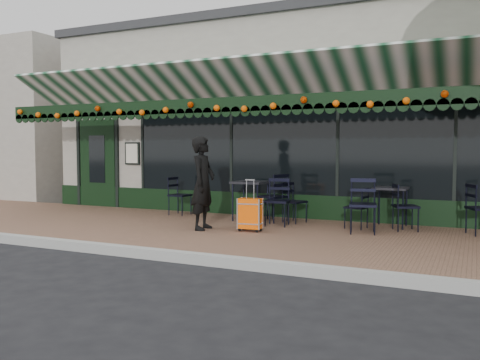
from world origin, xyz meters
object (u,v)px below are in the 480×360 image
at_px(chair_a_front, 363,206).
at_px(chair_b_front, 277,202).
at_px(woman, 203,183).
at_px(suitcase, 250,214).
at_px(chair_a_right, 406,207).
at_px(chair_b_right, 295,202).
at_px(cafe_table_a, 391,191).
at_px(cafe_table_b, 250,185).
at_px(chair_solo, 180,196).
at_px(chair_a_left, 356,208).
at_px(chair_b_left, 273,197).

xyz_separation_m(chair_a_front, chair_b_front, (-1.65, 0.16, -0.02)).
relative_size(woman, suitcase, 1.84).
distance_m(chair_a_right, chair_b_right, 2.13).
bearing_deg(chair_b_front, woman, -145.71).
relative_size(cafe_table_a, chair_b_front, 0.82).
height_order(cafe_table_b, chair_b_front, chair_b_front).
height_order(suitcase, chair_a_right, suitcase).
relative_size(suitcase, chair_b_right, 1.13).
relative_size(suitcase, cafe_table_b, 1.14).
distance_m(chair_b_right, chair_solo, 2.68).
relative_size(cafe_table_a, cafe_table_b, 0.93).
bearing_deg(chair_a_front, cafe_table_a, 58.25).
bearing_deg(suitcase, chair_b_front, 71.25).
distance_m(suitcase, chair_a_left, 1.99).
relative_size(chair_a_left, chair_a_front, 0.80).
height_order(suitcase, cafe_table_a, suitcase).
xyz_separation_m(chair_b_front, chair_solo, (-2.52, 0.57, -0.03)).
bearing_deg(cafe_table_a, chair_solo, -177.63).
xyz_separation_m(cafe_table_a, chair_a_right, (0.31, -0.33, -0.25)).
bearing_deg(chair_b_left, chair_a_right, 108.98).
bearing_deg(chair_b_front, chair_b_left, 110.45).
relative_size(cafe_table_a, chair_b_right, 0.93).
distance_m(chair_a_left, chair_b_right, 1.29).
relative_size(chair_a_front, chair_solo, 1.13).
xyz_separation_m(suitcase, chair_a_left, (1.64, 1.13, 0.08)).
xyz_separation_m(woman, chair_a_right, (3.35, 1.42, -0.42)).
relative_size(woman, chair_b_right, 2.09).
bearing_deg(chair_solo, woman, -134.32).
xyz_separation_m(woman, cafe_table_b, (0.30, 1.44, -0.12)).
bearing_deg(suitcase, cafe_table_b, 108.41).
relative_size(chair_a_left, chair_solo, 0.90).
height_order(cafe_table_a, chair_b_front, chair_b_front).
bearing_deg(chair_solo, cafe_table_b, -91.13).
height_order(chair_a_right, chair_b_front, chair_b_front).
xyz_separation_m(cafe_table_b, chair_a_left, (2.20, -0.15, -0.34)).
distance_m(woman, chair_solo, 2.17).
distance_m(suitcase, chair_solo, 2.71).
bearing_deg(chair_a_front, chair_a_left, 102.67).
relative_size(chair_b_left, chair_b_front, 1.07).
distance_m(cafe_table_a, cafe_table_b, 2.76).
bearing_deg(suitcase, chair_a_front, 14.34).
xyz_separation_m(cafe_table_a, chair_a_front, (-0.33, -0.92, -0.19)).
height_order(cafe_table_a, cafe_table_b, cafe_table_b).
xyz_separation_m(chair_a_left, chair_solo, (-3.96, 0.27, 0.04)).
height_order(cafe_table_b, chair_solo, chair_solo).
relative_size(chair_a_left, chair_b_left, 0.78).
height_order(woman, suitcase, woman).
bearing_deg(chair_b_left, cafe_table_a, 117.05).
height_order(chair_a_front, chair_b_left, chair_b_left).
height_order(woman, chair_a_right, woman).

